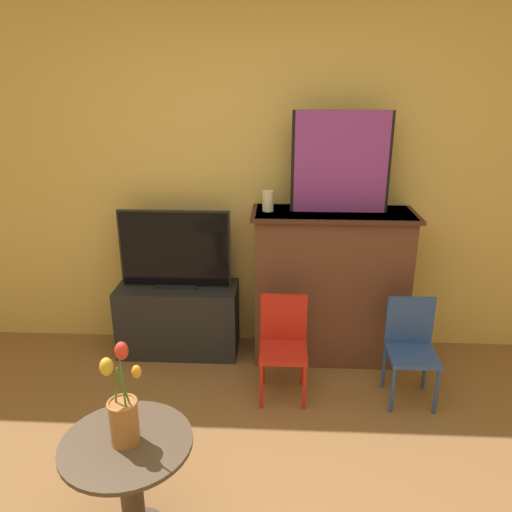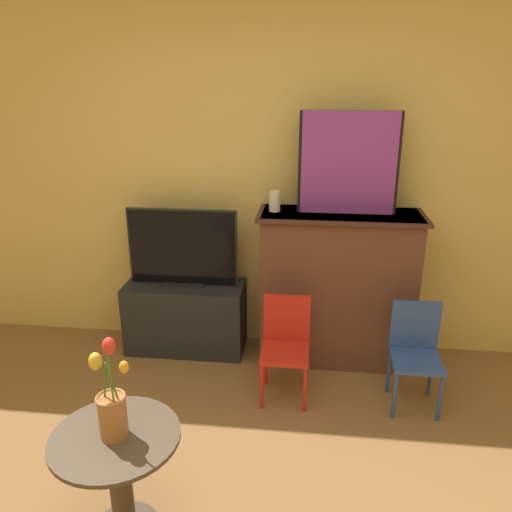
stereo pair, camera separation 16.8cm
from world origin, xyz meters
TOP-DOWN VIEW (x-y plane):
  - wall_back at (0.00, 2.13)m, footprint 8.00×0.06m
  - fireplace_mantel at (0.50, 1.89)m, footprint 1.13×0.45m
  - painting at (0.53, 1.90)m, footprint 0.66×0.03m
  - mantel_candle at (0.04, 1.89)m, footprint 0.08×0.08m
  - tv_stand at (-0.62, 1.89)m, footprint 0.89×0.37m
  - tv_monitor at (-0.62, 1.90)m, footprint 0.80×0.12m
  - chair_red at (0.16, 1.40)m, footprint 0.30×0.30m
  - chair_blue at (0.98, 1.40)m, footprint 0.30×0.30m
  - side_table at (-0.50, 0.23)m, footprint 0.56×0.56m
  - vase_tulips at (-0.50, 0.23)m, footprint 0.17×0.13m

SIDE VIEW (x-z plane):
  - tv_stand at x=-0.62m, z-range 0.00..0.53m
  - side_table at x=-0.50m, z-range 0.08..0.62m
  - chair_red at x=0.16m, z-range 0.05..0.71m
  - chair_blue at x=0.98m, z-range 0.05..0.71m
  - fireplace_mantel at x=0.50m, z-range 0.01..1.13m
  - vase_tulips at x=-0.50m, z-range 0.44..0.93m
  - tv_monitor at x=-0.62m, z-range 0.52..1.10m
  - mantel_candle at x=0.04m, z-range 1.11..1.25m
  - wall_back at x=0.00m, z-range 0.00..2.70m
  - painting at x=0.53m, z-range 1.11..1.79m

